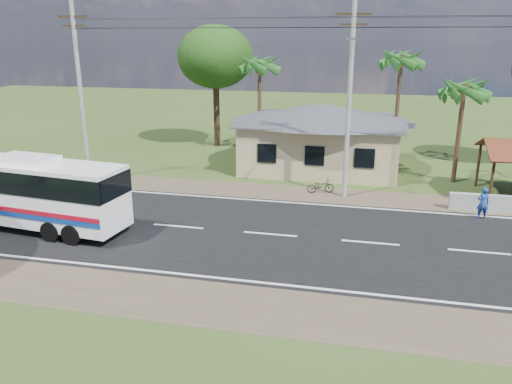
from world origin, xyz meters
TOP-DOWN VIEW (x-y plane):
  - ground at (0.00, 0.00)m, footprint 120.00×120.00m
  - road at (0.00, 0.00)m, footprint 120.00×16.00m
  - house at (1.00, 13.00)m, footprint 12.40×10.00m
  - utility_poles at (2.67, 6.49)m, footprint 32.80×2.22m
  - palm_near at (9.50, 11.00)m, footprint 2.80×2.80m
  - palm_mid at (6.00, 15.50)m, footprint 2.80×2.80m
  - palm_far at (-4.00, 16.00)m, footprint 2.80×2.80m
  - tree_behind_house at (-8.00, 18.00)m, footprint 6.00×6.00m
  - coach_bus at (-11.99, -1.52)m, footprint 11.48×3.66m
  - motorcycle at (1.62, 6.89)m, footprint 1.67×1.04m
  - person at (9.89, 4.37)m, footprint 0.65×0.49m
  - small_car at (-14.66, 2.08)m, footprint 3.12×4.66m

SIDE VIEW (x-z plane):
  - ground at x=0.00m, z-range 0.00..0.00m
  - road at x=0.00m, z-range -0.01..0.02m
  - motorcycle at x=1.62m, z-range 0.00..0.83m
  - small_car at x=-14.66m, z-range 0.00..1.47m
  - person at x=9.89m, z-range 0.00..1.63m
  - coach_bus at x=-11.99m, z-range 0.25..3.76m
  - house at x=1.00m, z-range 0.14..5.14m
  - palm_near at x=9.50m, z-range 2.36..9.06m
  - utility_poles at x=2.67m, z-range 0.27..11.27m
  - palm_far at x=-4.00m, z-range 2.83..10.53m
  - tree_behind_house at x=-8.00m, z-range 2.31..11.92m
  - palm_mid at x=6.00m, z-range 3.06..11.26m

